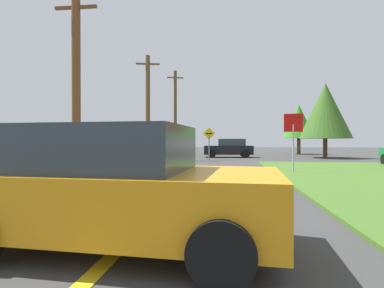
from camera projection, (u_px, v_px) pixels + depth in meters
The scene contains 12 objects.
ground_plane at pixel (198, 171), 14.47m from camera, with size 120.00×120.00×0.00m, color #393939.
lane_stripe_center at pixel (161, 207), 6.52m from camera, with size 0.20×14.00×0.01m, color yellow.
stop_sign at pixel (293, 131), 13.46m from camera, with size 0.79×0.21×2.62m.
car_approaching_junction at pixel (229, 148), 26.92m from camera, with size 4.30×2.30×1.62m.
parked_car_near_building at pixel (94, 152), 17.98m from camera, with size 3.91×2.22×1.62m.
car_behind_on_main_road at pixel (119, 186), 4.13m from camera, with size 4.22×2.39×1.62m.
utility_pole_near at pixel (76, 82), 12.70m from camera, with size 1.80×0.36×7.55m.
utility_pole_mid at pixel (148, 107), 23.27m from camera, with size 1.78×0.51×7.91m.
utility_pole_far at pixel (175, 112), 33.82m from camera, with size 1.76×0.64×9.16m.
direction_sign at pixel (209, 140), 22.66m from camera, with size 0.91×0.08×2.44m.
oak_tree_left at pixel (299, 121), 33.43m from camera, with size 3.32×3.32×5.43m.
pine_tree_center at pixel (325, 111), 25.94m from camera, with size 4.27×4.27×6.34m.
Camera 1 is at (1.41, -14.39, 1.41)m, focal length 28.72 mm.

